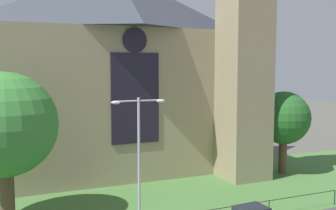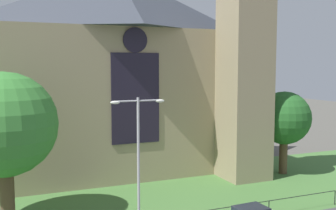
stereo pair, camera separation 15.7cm
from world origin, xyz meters
name	(u,v)px [view 1 (the left image)]	position (x,y,z in m)	size (l,w,h in m)	color
ground	(164,194)	(0.00, 10.00, 0.00)	(160.00, 160.00, 0.00)	#56544C
grass_verge	(173,201)	(0.00, 8.00, 0.00)	(120.00, 20.00, 0.01)	#477538
church_building	(125,69)	(-0.38, 19.16, 10.27)	(23.20, 16.20, 26.00)	tan
tree_right_far	(284,118)	(13.35, 11.55, 5.45)	(5.18, 5.18, 8.10)	brown
tree_left_near	(5,125)	(-12.05, 8.24, 6.68)	(6.96, 6.96, 10.21)	brown
streetlamp_near	(139,151)	(-4.76, 2.40, 5.50)	(3.37, 0.26, 8.70)	#B2B2B7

